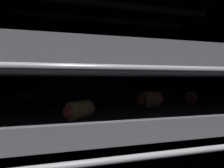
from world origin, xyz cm
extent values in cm
cube|color=black|center=(0.00, 0.00, -0.60)|extent=(57.93, 50.69, 1.20)
cube|color=black|center=(0.00, 24.75, 18.42)|extent=(57.93, 1.20, 36.84)
cube|color=black|center=(28.36, 0.00, 18.42)|extent=(1.20, 48.29, 36.84)
cylinder|color=#333338|center=(0.00, 0.00, 34.04)|extent=(44.42, 1.61, 1.61)
cylinder|color=#333338|center=(0.00, 8.85, 34.04)|extent=(44.42, 1.61, 1.61)
cylinder|color=slate|center=(26.12, 0.00, 11.31)|extent=(0.60, 47.33, 0.60)
cylinder|color=slate|center=(0.00, -21.03, 11.31)|extent=(52.24, 0.60, 0.60)
cylinder|color=slate|center=(0.00, -15.78, 11.31)|extent=(52.24, 0.60, 0.60)
cylinder|color=slate|center=(0.00, -10.52, 11.31)|extent=(52.24, 0.60, 0.60)
cylinder|color=slate|center=(0.00, -5.26, 11.31)|extent=(52.24, 0.60, 0.60)
cylinder|color=slate|center=(0.00, 0.00, 11.31)|extent=(52.24, 0.60, 0.60)
cylinder|color=slate|center=(0.00, 5.26, 11.31)|extent=(52.24, 0.60, 0.60)
cylinder|color=slate|center=(0.00, 10.52, 11.31)|extent=(52.24, 0.60, 0.60)
cylinder|color=slate|center=(0.00, 15.78, 11.31)|extent=(52.24, 0.60, 0.60)
cylinder|color=slate|center=(0.00, 21.03, 11.31)|extent=(52.24, 0.60, 0.60)
cube|color=#4C4C51|center=(0.00, 0.00, 12.03)|extent=(49.14, 38.44, 0.84)
cube|color=#4C4C51|center=(0.00, -18.82, 13.19)|extent=(49.14, 0.80, 1.48)
cube|color=#4C4C51|center=(0.00, 18.82, 13.19)|extent=(49.14, 0.80, 1.48)
cube|color=#4C4C51|center=(24.17, 0.00, 13.19)|extent=(0.80, 38.44, 1.48)
cylinder|color=tan|center=(5.73, -4.95, 14.14)|extent=(3.14, 3.44, 3.39)
cylinder|color=#C64C42|center=(7.74, -4.92, 14.14)|extent=(0.96, 1.80, 1.78)
cylinder|color=#C64C42|center=(3.71, -4.98, 14.14)|extent=(0.96, 1.80, 1.78)
cylinder|color=tan|center=(20.86, 14.24, 14.09)|extent=(4.51, 4.60, 3.27)
cylinder|color=#C64C42|center=(19.77, 12.17, 14.09)|extent=(1.90, 1.76, 1.51)
cylinder|color=#C64C42|center=(21.94, 16.30, 14.09)|extent=(1.90, 1.76, 1.51)
cylinder|color=tan|center=(-7.85, -10.75, 13.74)|extent=(4.18, 4.08, 2.58)
cylinder|color=#C64C42|center=(-9.41, -12.02, 13.74)|extent=(1.41, 1.50, 1.34)
cylinder|color=#C64C42|center=(-6.28, -9.49, 13.74)|extent=(1.41, 1.50, 1.34)
cylinder|color=tan|center=(-20.66, 11.28, 13.69)|extent=(3.68, 3.54, 2.48)
cylinder|color=#C64C42|center=(-22.17, 10.44, 13.69)|extent=(1.09, 1.30, 1.14)
cylinder|color=#C64C42|center=(-19.16, 12.11, 13.69)|extent=(1.09, 1.30, 1.14)
cylinder|color=tan|center=(19.02, 0.01, 13.83)|extent=(4.69, 4.95, 2.75)
cylinder|color=#C64C42|center=(20.59, 2.06, 13.83)|extent=(1.82, 1.74, 1.50)
cylinder|color=#C64C42|center=(17.46, -2.04, 13.83)|extent=(1.82, 1.74, 1.50)
cylinder|color=slate|center=(26.12, 0.00, 18.89)|extent=(0.66, 47.33, 0.66)
cylinder|color=slate|center=(0.00, -20.70, 18.89)|extent=(52.24, 0.66, 0.66)
cylinder|color=slate|center=(0.00, -14.79, 18.89)|extent=(52.24, 0.66, 0.66)
cylinder|color=slate|center=(0.00, -8.87, 18.89)|extent=(52.24, 0.66, 0.66)
cylinder|color=slate|center=(0.00, -2.96, 18.89)|extent=(52.24, 0.66, 0.66)
cylinder|color=slate|center=(0.00, 2.96, 18.89)|extent=(52.24, 0.66, 0.66)
cylinder|color=slate|center=(0.00, 8.87, 18.89)|extent=(52.24, 0.66, 0.66)
cylinder|color=slate|center=(0.00, 14.79, 18.89)|extent=(52.24, 0.66, 0.66)
cylinder|color=slate|center=(0.00, 20.70, 18.89)|extent=(52.24, 0.66, 0.66)
cube|color=#4C4C51|center=(0.00, 0.00, 19.80)|extent=(49.14, 38.44, 1.15)
cube|color=#4C4C51|center=(0.00, -18.82, 21.19)|extent=(49.14, 0.80, 1.63)
cube|color=#4C4C51|center=(0.00, 18.82, 21.19)|extent=(49.14, 0.80, 1.63)
cube|color=#4C4C51|center=(24.17, 0.00, 21.19)|extent=(0.80, 38.44, 1.63)
cylinder|color=tan|center=(-1.05, 11.46, 21.66)|extent=(3.75, 3.59, 2.58)
cylinder|color=#C64C42|center=(0.75, 10.60, 21.66)|extent=(1.49, 1.57, 1.22)
cylinder|color=#C64C42|center=(-2.85, 12.32, 21.66)|extent=(1.49, 1.57, 1.22)
cylinder|color=tan|center=(16.06, 13.39, 22.02)|extent=(4.35, 4.25, 3.29)
cylinder|color=#C64C42|center=(14.89, 15.03, 22.02)|extent=(2.05, 1.93, 1.70)
cylinder|color=#C64C42|center=(17.23, 11.76, 22.02)|extent=(2.05, 1.93, 1.70)
cylinder|color=tan|center=(1.17, 6.92, 22.04)|extent=(4.38, 4.25, 3.34)
cylinder|color=#C64C42|center=(2.12, 8.40, 22.04)|extent=(1.86, 1.50, 1.82)
cylinder|color=#C64C42|center=(0.22, 5.45, 22.04)|extent=(1.86, 1.50, 1.82)
cylinder|color=tan|center=(14.83, 2.35, 21.61)|extent=(3.56, 2.72, 2.47)
cylinder|color=#C64C42|center=(12.54, 2.17, 21.61)|extent=(1.28, 1.21, 1.13)
cylinder|color=#C64C42|center=(17.11, 2.52, 21.61)|extent=(1.28, 1.21, 1.13)
cylinder|color=tan|center=(-14.99, -4.68, 21.62)|extent=(3.30, 3.98, 2.50)
cylinder|color=#C64C42|center=(-14.45, -2.62, 21.62)|extent=(1.63, 1.15, 1.48)
cylinder|color=#C64C42|center=(-15.54, -6.74, 21.62)|extent=(1.63, 1.15, 1.48)
cylinder|color=tan|center=(-9.92, -10.29, 22.03)|extent=(4.71, 5.07, 3.31)
cylinder|color=#C64C42|center=(-8.84, -12.62, 22.03)|extent=(1.92, 1.66, 1.62)
cylinder|color=#C64C42|center=(-10.99, -7.95, 22.03)|extent=(1.92, 1.66, 1.62)
cylinder|color=tan|center=(-4.49, -8.44, 21.66)|extent=(3.70, 3.60, 2.58)
cylinder|color=#C64C42|center=(-6.09, -7.61, 21.66)|extent=(1.33, 1.58, 1.37)
cylinder|color=#C64C42|center=(-2.88, -9.27, 21.66)|extent=(1.33, 1.58, 1.37)
cylinder|color=tan|center=(9.76, 11.89, 22.03)|extent=(4.62, 4.62, 3.32)
cylinder|color=#C64C42|center=(7.99, 10.73, 22.03)|extent=(1.65, 1.86, 1.64)
cylinder|color=#C64C42|center=(11.53, 13.06, 22.03)|extent=(1.65, 1.86, 1.64)
camera|label=1|loc=(-8.55, -33.72, 17.92)|focal=25.80mm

